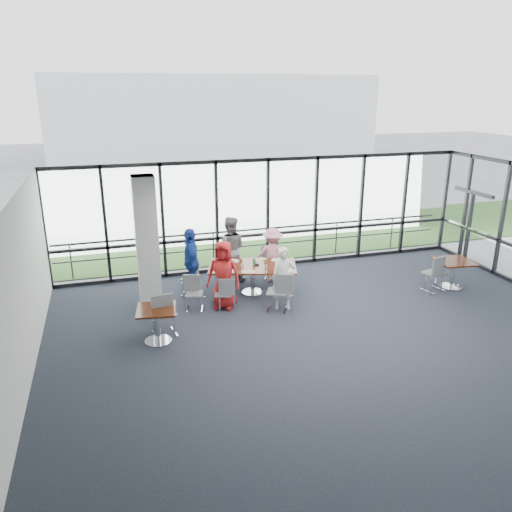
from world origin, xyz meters
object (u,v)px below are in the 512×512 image
object	(u,v)px
structural_column	(147,244)
diner_end	(191,262)
chair_spare_lb	(194,294)
chair_main_end	(190,278)
diner_near_left	(224,275)
chair_main_nl	(223,294)
diner_near_right	(283,279)
side_table_left	(157,315)
chair_spare_la	(164,313)
side_table_right	(454,265)
diner_far_right	(273,255)
chair_main_fr	(273,263)
chair_spare_r	(434,273)
main_table	(253,269)
diner_far_left	(230,249)
chair_main_fl	(233,264)
chair_main_nr	(277,292)

from	to	relation	value
structural_column	diner_end	world-z (taller)	structural_column
chair_spare_lb	chair_main_end	bearing A→B (deg)	-80.69
diner_near_left	chair_main_nl	size ratio (longest dim) A/B	2.04
structural_column	chair_spare_lb	size ratio (longest dim) A/B	3.96
diner_near_right	diner_end	size ratio (longest dim) A/B	0.88
side_table_left	chair_spare_la	xyz separation A→B (m)	(0.17, 0.28, -0.12)
side_table_right	chair_main_nl	bearing A→B (deg)	176.32
diner_far_right	chair_main_fr	distance (m)	0.39
chair_spare_r	main_table	bearing A→B (deg)	149.36
main_table	chair_main_end	size ratio (longest dim) A/B	2.80
diner_far_left	chair_main_end	distance (m)	1.46
diner_far_right	chair_main_fr	bearing A→B (deg)	-80.95
diner_near_right	chair_main_end	size ratio (longest dim) A/B	1.74
chair_main_nl	chair_main_fl	size ratio (longest dim) A/B	0.98
diner_near_left	diner_far_left	bearing A→B (deg)	99.56
chair_main_fl	chair_spare_la	xyz separation A→B (m)	(-2.25, -2.83, 0.08)
side_table_left	diner_end	world-z (taller)	diner_end
main_table	side_table_right	size ratio (longest dim) A/B	2.48
diner_far_right	diner_end	world-z (taller)	diner_end
main_table	diner_near_left	bearing A→B (deg)	-127.28
diner_near_left	chair_spare_r	bearing A→B (deg)	22.40
diner_near_left	chair_main_fr	xyz separation A→B (m)	(1.75, 1.54, -0.40)
structural_column	chair_main_fr	xyz separation A→B (m)	(3.44, 1.05, -1.17)
side_table_right	diner_near_right	world-z (taller)	diner_near_right
side_table_right	diner_near_right	xyz separation A→B (m)	(-4.74, 0.05, 0.12)
side_table_left	diner_far_right	bearing A→B (deg)	37.60
main_table	chair_spare_lb	distance (m)	1.74
chair_main_fr	chair_spare_lb	xyz separation A→B (m)	(-2.46, -1.47, -0.03)
chair_main_nl	chair_spare_la	world-z (taller)	chair_spare_la
diner_near_right	diner_end	xyz separation A→B (m)	(-1.93, 1.54, 0.11)
structural_column	diner_end	size ratio (longest dim) A/B	1.84
chair_spare_la	chair_spare_lb	distance (m)	1.38
chair_main_end	chair_main_fr	bearing A→B (deg)	124.49
side_table_left	chair_main_fl	xyz separation A→B (m)	(2.42, 3.11, -0.20)
side_table_right	diner_far_right	bearing A→B (deg)	157.27
side_table_right	chair_spare_la	xyz separation A→B (m)	(-7.64, -0.50, -0.14)
diner_near_left	diner_far_left	distance (m)	1.80
diner_far_left	chair_main_fr	bearing A→B (deg)	-170.10
chair_main_fl	chair_spare_la	bearing A→B (deg)	60.86
side_table_right	chair_main_nl	size ratio (longest dim) A/B	1.21
diner_near_left	diner_near_right	distance (m)	1.42
chair_main_nl	chair_main_nr	size ratio (longest dim) A/B	0.86
side_table_right	diner_end	size ratio (longest dim) A/B	0.57
chair_main_fr	chair_spare_r	size ratio (longest dim) A/B	0.89
main_table	side_table_right	xyz separation A→B (m)	(5.17, -1.18, -0.01)
chair_spare_la	diner_near_left	bearing A→B (deg)	24.19
diner_near_left	chair_spare_la	world-z (taller)	diner_near_left
main_table	chair_spare_r	bearing A→B (deg)	2.03
chair_main_fl	chair_main_end	bearing A→B (deg)	39.48
side_table_left	side_table_right	size ratio (longest dim) A/B	0.90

